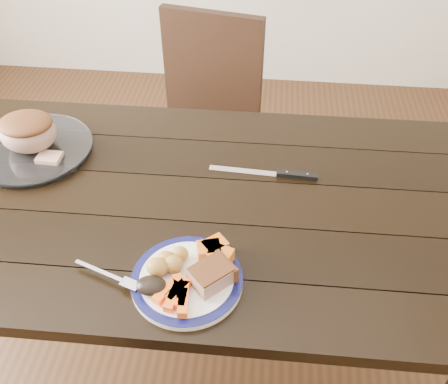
# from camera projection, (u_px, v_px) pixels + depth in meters

# --- Properties ---
(ground) EXTENTS (4.00, 4.00, 0.00)m
(ground) POSITION_uv_depth(u_px,v_px,m) (204.00, 342.00, 1.90)
(ground) COLOR #472B16
(ground) RESTS_ON ground
(dining_table) EXTENTS (1.61, 0.92, 0.75)m
(dining_table) POSITION_uv_depth(u_px,v_px,m) (197.00, 222.00, 1.45)
(dining_table) COLOR black
(dining_table) RESTS_ON ground
(chair_far) EXTENTS (0.50, 0.51, 0.93)m
(chair_far) POSITION_uv_depth(u_px,v_px,m) (205.00, 117.00, 2.09)
(chair_far) COLOR black
(chair_far) RESTS_ON ground
(dinner_plate) EXTENTS (0.26, 0.26, 0.02)m
(dinner_plate) POSITION_uv_depth(u_px,v_px,m) (187.00, 280.00, 1.17)
(dinner_plate) COLOR white
(dinner_plate) RESTS_ON dining_table
(plate_rim) EXTENTS (0.26, 0.26, 0.02)m
(plate_rim) POSITION_uv_depth(u_px,v_px,m) (187.00, 278.00, 1.17)
(plate_rim) COLOR #0D0E43
(plate_rim) RESTS_ON dinner_plate
(serving_platter) EXTENTS (0.35, 0.35, 0.02)m
(serving_platter) POSITION_uv_depth(u_px,v_px,m) (34.00, 150.00, 1.54)
(serving_platter) COLOR white
(serving_platter) RESTS_ON dining_table
(pork_slice) EXTENTS (0.12, 0.12, 0.04)m
(pork_slice) POSITION_uv_depth(u_px,v_px,m) (211.00, 275.00, 1.14)
(pork_slice) COLOR #A87567
(pork_slice) RESTS_ON dinner_plate
(roasted_potatoes) EXTENTS (0.09, 0.09, 0.04)m
(roasted_potatoes) POSITION_uv_depth(u_px,v_px,m) (167.00, 262.00, 1.17)
(roasted_potatoes) COLOR gold
(roasted_potatoes) RESTS_ON dinner_plate
(carrot_batons) EXTENTS (0.08, 0.11, 0.02)m
(carrot_batons) POSITION_uv_depth(u_px,v_px,m) (177.00, 294.00, 1.12)
(carrot_batons) COLOR #FF6215
(carrot_batons) RESTS_ON dinner_plate
(pumpkin_wedges) EXTENTS (0.10, 0.09, 0.04)m
(pumpkin_wedges) POSITION_uv_depth(u_px,v_px,m) (215.00, 252.00, 1.20)
(pumpkin_wedges) COLOR orange
(pumpkin_wedges) RESTS_ON dinner_plate
(dark_mushroom) EXTENTS (0.07, 0.05, 0.03)m
(dark_mushroom) POSITION_uv_depth(u_px,v_px,m) (151.00, 286.00, 1.13)
(dark_mushroom) COLOR black
(dark_mushroom) RESTS_ON dinner_plate
(fork) EXTENTS (0.17, 0.08, 0.00)m
(fork) POSITION_uv_depth(u_px,v_px,m) (111.00, 276.00, 1.17)
(fork) COLOR silver
(fork) RESTS_ON dinner_plate
(roast_joint) EXTENTS (0.17, 0.15, 0.11)m
(roast_joint) POSITION_uv_depth(u_px,v_px,m) (28.00, 133.00, 1.50)
(roast_joint) COLOR #A87A67
(roast_joint) RESTS_ON serving_platter
(cut_slice) EXTENTS (0.07, 0.06, 0.02)m
(cut_slice) POSITION_uv_depth(u_px,v_px,m) (50.00, 158.00, 1.49)
(cut_slice) COLOR tan
(cut_slice) RESTS_ON serving_platter
(carving_knife) EXTENTS (0.32, 0.04, 0.01)m
(carving_knife) POSITION_uv_depth(u_px,v_px,m) (283.00, 174.00, 1.46)
(carving_knife) COLOR silver
(carving_knife) RESTS_ON dining_table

